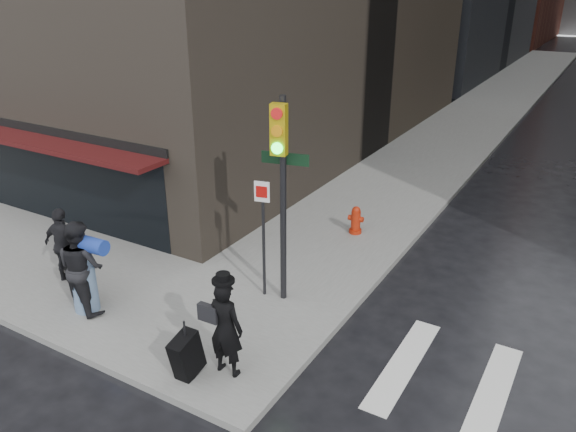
# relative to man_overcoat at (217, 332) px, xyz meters

# --- Properties ---
(ground) EXTENTS (140.00, 140.00, 0.00)m
(ground) POSITION_rel_man_overcoat_xyz_m (-0.82, 1.06, -0.99)
(ground) COLOR black
(ground) RESTS_ON ground
(sidewalk_left) EXTENTS (4.00, 50.00, 0.15)m
(sidewalk_left) POSITION_rel_man_overcoat_xyz_m (-0.82, 28.06, -0.92)
(sidewalk_left) COLOR slate
(sidewalk_left) RESTS_ON ground
(storefront) EXTENTS (8.40, 1.11, 2.83)m
(storefront) POSITION_rel_man_overcoat_xyz_m (-7.82, 2.96, 0.83)
(storefront) COLOR black
(storefront) RESTS_ON ground
(man_overcoat) EXTENTS (1.04, 1.03, 2.01)m
(man_overcoat) POSITION_rel_man_overcoat_xyz_m (0.00, 0.00, 0.00)
(man_overcoat) COLOR black
(man_overcoat) RESTS_ON ground
(man_jeans) EXTENTS (1.42, 0.89, 2.01)m
(man_jeans) POSITION_rel_man_overcoat_xyz_m (-3.64, 0.25, 0.17)
(man_jeans) COLOR black
(man_jeans) RESTS_ON ground
(man_greycoat) EXTENTS (1.09, 0.58, 1.78)m
(man_greycoat) POSITION_rel_man_overcoat_xyz_m (-4.97, 0.88, 0.04)
(man_greycoat) COLOR black
(man_greycoat) RESTS_ON ground
(traffic_light) EXTENTS (1.08, 0.60, 4.41)m
(traffic_light) POSITION_rel_man_overcoat_xyz_m (-0.34, 2.63, 2.00)
(traffic_light) COLOR black
(traffic_light) RESTS_ON ground
(fire_hydrant) EXTENTS (0.43, 0.34, 0.77)m
(fire_hydrant) POSITION_rel_man_overcoat_xyz_m (-0.35, 6.62, -0.50)
(fire_hydrant) COLOR #A4200A
(fire_hydrant) RESTS_ON ground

